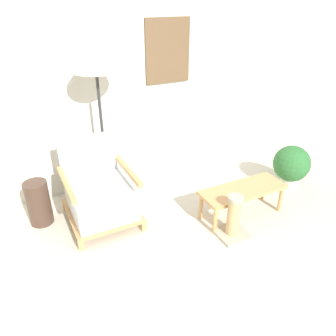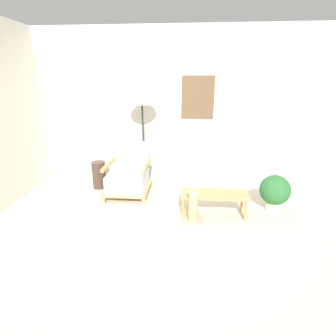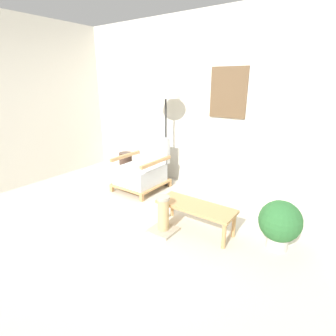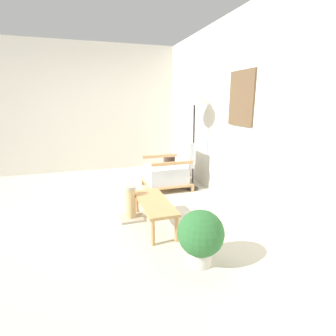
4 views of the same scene
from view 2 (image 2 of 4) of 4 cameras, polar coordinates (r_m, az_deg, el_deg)
name	(u,v)px [view 2 (image 2 of 4)]	position (r m, az deg, el deg)	size (l,w,h in m)	color
ground_plane	(167,241)	(3.27, -0.23, -15.61)	(14.00, 14.00, 0.00)	beige
wall_back	(177,109)	(4.77, 1.94, 12.78)	(8.00, 0.09, 2.70)	silver
armchair	(129,177)	(4.44, -8.59, -1.88)	(0.69, 0.78, 0.83)	tan
floor_lamp	(142,98)	(4.50, -5.70, 14.85)	(0.47, 0.47, 1.73)	#2D2D2D
coffee_table	(214,196)	(3.77, 9.96, -6.02)	(0.94, 0.35, 0.33)	tan
vase	(99,175)	(4.81, -14.78, -1.43)	(0.24, 0.24, 0.48)	#473328
potted_plant	(275,191)	(4.13, 22.21, -4.66)	(0.44, 0.44, 0.54)	beige
scratching_post	(193,210)	(3.58, 5.47, -8.99)	(0.30, 0.30, 0.46)	#B2A893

